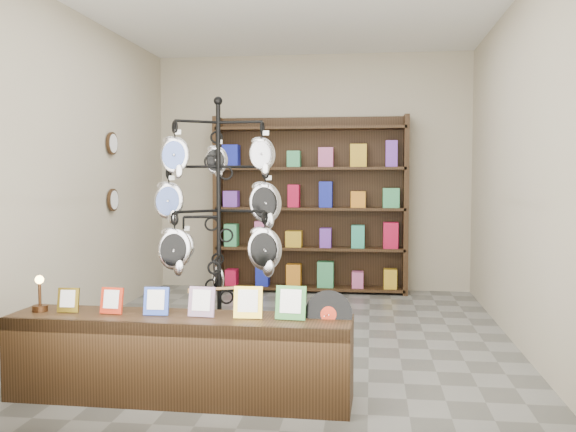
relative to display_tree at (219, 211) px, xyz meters
name	(u,v)px	position (x,y,z in m)	size (l,w,h in m)	color
ground	(286,335)	(0.39, 0.95, -1.19)	(5.00, 5.00, 0.00)	slate
room_envelope	(286,132)	(0.39, 0.95, 0.66)	(5.00, 5.00, 5.00)	#AFA68D
display_tree	(219,211)	(0.00, 0.00, 0.00)	(1.08, 1.07, 2.05)	black
front_shelf	(180,357)	(-0.07, -0.80, -0.91)	(2.24, 0.50, 0.79)	black
back_shelving	(310,210)	(0.39, 3.25, -0.16)	(2.42, 0.36, 2.20)	black
wall_clocks	(112,172)	(-1.58, 1.75, 0.31)	(0.03, 0.24, 0.84)	black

